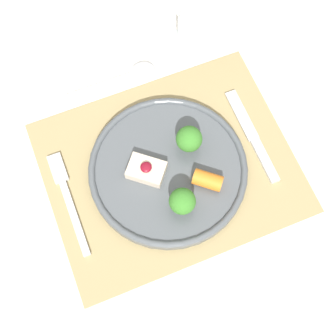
% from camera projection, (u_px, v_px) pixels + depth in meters
% --- Properties ---
extents(ground_plane, '(8.00, 8.00, 0.00)m').
position_uv_depth(ground_plane, '(169.00, 247.00, 1.49)').
color(ground_plane, brown).
extents(dining_table, '(1.23, 1.00, 0.73)m').
position_uv_depth(dining_table, '(169.00, 184.00, 0.90)').
color(dining_table, white).
rests_on(dining_table, ground_plane).
extents(placemat, '(0.42, 0.34, 0.00)m').
position_uv_depth(placemat, '(169.00, 167.00, 0.81)').
color(placemat, '#9E895B').
rests_on(placemat, dining_table).
extents(dinner_plate, '(0.27, 0.27, 0.07)m').
position_uv_depth(dinner_plate, '(169.00, 170.00, 0.79)').
color(dinner_plate, '#4C5156').
rests_on(dinner_plate, placemat).
extents(fork, '(0.02, 0.19, 0.01)m').
position_uv_depth(fork, '(67.00, 196.00, 0.79)').
color(fork, silver).
rests_on(fork, placemat).
extents(knife, '(0.02, 0.19, 0.01)m').
position_uv_depth(knife, '(255.00, 141.00, 0.83)').
color(knife, silver).
rests_on(knife, placemat).
extents(spoon, '(0.17, 0.04, 0.01)m').
position_uv_depth(spoon, '(131.00, 75.00, 0.87)').
color(spoon, silver).
rests_on(spoon, dining_table).
extents(wine_glass_near, '(0.08, 0.08, 0.16)m').
position_uv_depth(wine_glass_near, '(181.00, 7.00, 0.80)').
color(wine_glass_near, white).
rests_on(wine_glass_near, dining_table).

